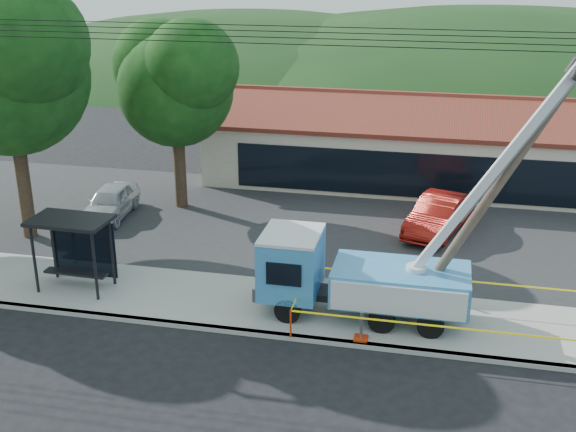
% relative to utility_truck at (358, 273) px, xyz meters
% --- Properties ---
extents(ground, '(120.00, 120.00, 0.00)m').
position_rel_utility_truck_xyz_m(ground, '(-2.55, -3.96, -1.67)').
color(ground, black).
rests_on(ground, ground).
extents(curb, '(60.00, 0.25, 0.15)m').
position_rel_utility_truck_xyz_m(curb, '(-2.55, -1.86, -1.59)').
color(curb, '#AEACA3').
rests_on(curb, ground).
extents(sidewalk, '(60.00, 4.00, 0.15)m').
position_rel_utility_truck_xyz_m(sidewalk, '(-2.55, 0.04, -1.59)').
color(sidewalk, '#AEACA3').
rests_on(sidewalk, ground).
extents(parking_lot, '(60.00, 12.00, 0.10)m').
position_rel_utility_truck_xyz_m(parking_lot, '(-2.55, 8.04, -1.62)').
color(parking_lot, '#28282B').
rests_on(parking_lot, ground).
extents(strip_mall, '(22.50, 8.53, 4.67)m').
position_rel_utility_truck_xyz_m(strip_mall, '(1.45, 16.02, 0.22)').
color(strip_mall, '#C2AF9A').
rests_on(strip_mall, ground).
extents(tree_west_near, '(7.56, 6.72, 10.80)m').
position_rel_utility_truck_xyz_m(tree_west_near, '(-14.55, 4.04, 5.86)').
color(tree_west_near, '#332316').
rests_on(tree_west_near, ground).
extents(tree_lot, '(6.30, 5.60, 8.94)m').
position_rel_utility_truck_xyz_m(tree_lot, '(-9.55, 9.04, 4.54)').
color(tree_lot, '#332316').
rests_on(tree_lot, ground).
extents(hill_west, '(78.40, 56.00, 28.00)m').
position_rel_utility_truck_xyz_m(hill_west, '(-17.55, 51.04, -1.67)').
color(hill_west, black).
rests_on(hill_west, ground).
extents(hill_center, '(89.60, 64.00, 32.00)m').
position_rel_utility_truck_xyz_m(hill_center, '(7.45, 51.04, -1.67)').
color(hill_center, black).
rests_on(hill_center, ground).
extents(utility_truck, '(10.13, 3.70, 9.60)m').
position_rel_utility_truck_xyz_m(utility_truck, '(0.00, 0.00, 0.00)').
color(utility_truck, black).
rests_on(utility_truck, ground).
extents(leaning_pole, '(5.14, 1.80, 9.50)m').
position_rel_utility_truck_xyz_m(leaning_pole, '(4.31, 0.20, 3.63)').
color(leaning_pole, brown).
rests_on(leaning_pole, ground).
extents(bus_shelter, '(2.81, 1.78, 2.67)m').
position_rel_utility_truck_xyz_m(bus_shelter, '(-10.13, -0.04, 0.45)').
color(bus_shelter, black).
rests_on(bus_shelter, ground).
extents(caution_tape, '(9.56, 3.41, 0.99)m').
position_rel_utility_truck_xyz_m(caution_tape, '(2.90, -0.30, -0.79)').
color(caution_tape, red).
rests_on(caution_tape, ground).
extents(car_silver, '(2.02, 4.33, 1.43)m').
position_rel_utility_truck_xyz_m(car_silver, '(-12.18, 6.94, -1.67)').
color(car_silver, '#B2B5BA').
rests_on(car_silver, ground).
extents(car_red, '(3.07, 5.13, 1.60)m').
position_rel_utility_truck_xyz_m(car_red, '(2.47, 8.24, -1.67)').
color(car_red, maroon).
rests_on(car_red, ground).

